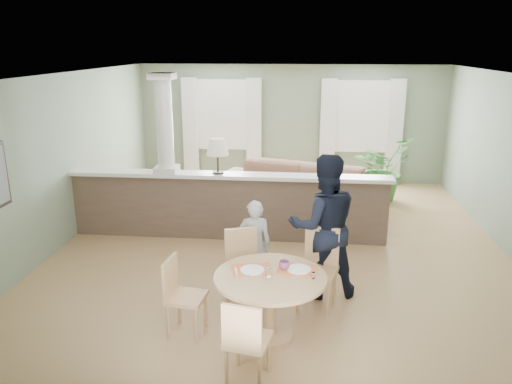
# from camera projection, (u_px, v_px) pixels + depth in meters

# --- Properties ---
(ground) EXTENTS (8.00, 8.00, 0.00)m
(ground) POSITION_uv_depth(u_px,v_px,m) (281.00, 244.00, 8.13)
(ground) COLOR tan
(ground) RESTS_ON ground
(room_shell) EXTENTS (7.02, 8.02, 2.71)m
(room_shell) POSITION_uv_depth(u_px,v_px,m) (283.00, 127.00, 8.21)
(room_shell) COLOR gray
(room_shell) RESTS_ON ground
(pony_wall) EXTENTS (5.32, 0.38, 2.70)m
(pony_wall) POSITION_uv_depth(u_px,v_px,m) (222.00, 197.00, 8.21)
(pony_wall) COLOR brown
(pony_wall) RESTS_ON ground
(sofa) EXTENTS (3.35, 2.10, 0.91)m
(sofa) POSITION_uv_depth(u_px,v_px,m) (295.00, 190.00, 9.49)
(sofa) COLOR #885F4A
(sofa) RESTS_ON ground
(houseplant) EXTENTS (1.59, 1.59, 1.34)m
(houseplant) POSITION_uv_depth(u_px,v_px,m) (382.00, 168.00, 10.28)
(houseplant) COLOR #346F2C
(houseplant) RESTS_ON ground
(dining_table) EXTENTS (1.22, 1.22, 0.83)m
(dining_table) POSITION_uv_depth(u_px,v_px,m) (271.00, 288.00, 5.40)
(dining_table) COLOR tan
(dining_table) RESTS_ON ground
(chair_far_boy) EXTENTS (0.55, 0.55, 0.95)m
(chair_far_boy) POSITION_uv_depth(u_px,v_px,m) (243.00, 264.00, 6.15)
(chair_far_boy) COLOR tan
(chair_far_boy) RESTS_ON ground
(chair_far_man) EXTENTS (0.55, 0.55, 0.99)m
(chair_far_man) POSITION_uv_depth(u_px,v_px,m) (319.00, 264.00, 6.08)
(chair_far_man) COLOR tan
(chair_far_man) RESTS_ON ground
(chair_near) EXTENTS (0.47, 0.47, 0.88)m
(chair_near) POSITION_uv_depth(u_px,v_px,m) (246.00, 338.00, 4.65)
(chair_near) COLOR tan
(chair_near) RESTS_ON ground
(chair_side) EXTENTS (0.44, 0.44, 0.88)m
(chair_side) POSITION_uv_depth(u_px,v_px,m) (180.00, 292.00, 5.52)
(chair_side) COLOR tan
(chair_side) RESTS_ON ground
(child_person) EXTENTS (0.48, 0.35, 1.22)m
(child_person) POSITION_uv_depth(u_px,v_px,m) (254.00, 245.00, 6.52)
(child_person) COLOR #A8A9AE
(child_person) RESTS_ON ground
(man_person) EXTENTS (1.02, 0.86, 1.85)m
(man_person) POSITION_uv_depth(u_px,v_px,m) (324.00, 226.00, 6.28)
(man_person) COLOR black
(man_person) RESTS_ON ground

